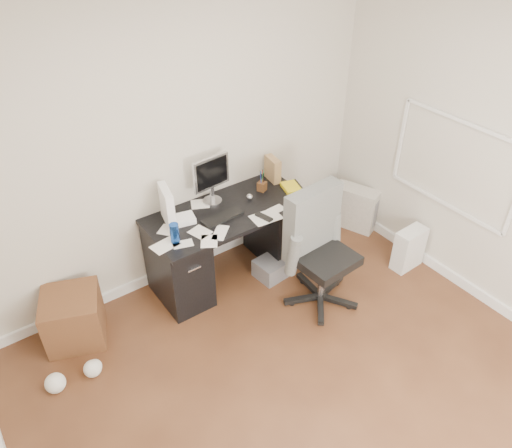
{
  "coord_description": "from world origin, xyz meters",
  "views": [
    {
      "loc": [
        -1.65,
        -1.51,
        3.29
      ],
      "look_at": [
        0.28,
        1.2,
        0.87
      ],
      "focal_mm": 35.0,
      "sensor_mm": 36.0,
      "label": 1
    }
  ],
  "objects_px": {
    "office_chair": "(325,253)",
    "keyboard": "(223,217)",
    "lcd_monitor": "(211,180)",
    "wicker_basket": "(74,318)",
    "desk": "(230,241)",
    "pc_tower": "(355,208)"
  },
  "relations": [
    {
      "from": "desk",
      "to": "pc_tower",
      "type": "bearing_deg",
      "value": -4.43
    },
    {
      "from": "lcd_monitor",
      "to": "keyboard",
      "type": "relative_size",
      "value": 1.23
    },
    {
      "from": "keyboard",
      "to": "lcd_monitor",
      "type": "bearing_deg",
      "value": 72.72
    },
    {
      "from": "lcd_monitor",
      "to": "keyboard",
      "type": "xyz_separation_m",
      "value": [
        -0.07,
        -0.28,
        -0.22
      ]
    },
    {
      "from": "desk",
      "to": "office_chair",
      "type": "distance_m",
      "value": 0.93
    },
    {
      "from": "pc_tower",
      "to": "wicker_basket",
      "type": "height_order",
      "value": "pc_tower"
    },
    {
      "from": "office_chair",
      "to": "lcd_monitor",
      "type": "bearing_deg",
      "value": 113.79
    },
    {
      "from": "wicker_basket",
      "to": "lcd_monitor",
      "type": "bearing_deg",
      "value": 5.19
    },
    {
      "from": "wicker_basket",
      "to": "pc_tower",
      "type": "bearing_deg",
      "value": -3.58
    },
    {
      "from": "keyboard",
      "to": "pc_tower",
      "type": "relative_size",
      "value": 0.8
    },
    {
      "from": "keyboard",
      "to": "pc_tower",
      "type": "height_order",
      "value": "keyboard"
    },
    {
      "from": "keyboard",
      "to": "office_chair",
      "type": "xyz_separation_m",
      "value": [
        0.58,
        -0.72,
        -0.2
      ]
    },
    {
      "from": "desk",
      "to": "lcd_monitor",
      "type": "distance_m",
      "value": 0.62
    },
    {
      "from": "lcd_monitor",
      "to": "wicker_basket",
      "type": "height_order",
      "value": "lcd_monitor"
    },
    {
      "from": "desk",
      "to": "pc_tower",
      "type": "relative_size",
      "value": 3.16
    },
    {
      "from": "desk",
      "to": "keyboard",
      "type": "bearing_deg",
      "value": -146.6
    },
    {
      "from": "keyboard",
      "to": "office_chair",
      "type": "distance_m",
      "value": 0.95
    },
    {
      "from": "desk",
      "to": "pc_tower",
      "type": "xyz_separation_m",
      "value": [
        1.54,
        -0.12,
        -0.16
      ]
    },
    {
      "from": "lcd_monitor",
      "to": "office_chair",
      "type": "relative_size",
      "value": 0.42
    },
    {
      "from": "desk",
      "to": "lcd_monitor",
      "type": "bearing_deg",
      "value": 102.64
    },
    {
      "from": "office_chair",
      "to": "keyboard",
      "type": "bearing_deg",
      "value": 125.44
    },
    {
      "from": "office_chair",
      "to": "pc_tower",
      "type": "bearing_deg",
      "value": 28.32
    }
  ]
}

